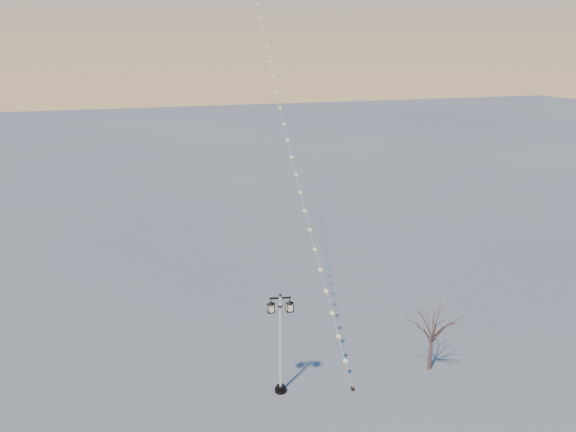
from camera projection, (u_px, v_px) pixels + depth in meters
name	position (u px, v px, depth m)	size (l,w,h in m)	color
ground	(333.00, 389.00, 28.12)	(300.00, 300.00, 0.00)	slate
street_lamp	(280.00, 339.00, 27.01)	(1.43, 0.69, 5.71)	black
bare_tree	(433.00, 327.00, 29.15)	(2.29, 2.29, 3.81)	brown
kite_train	(278.00, 74.00, 40.20)	(3.28, 36.86, 31.33)	black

